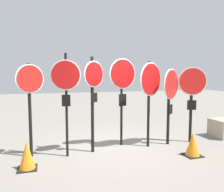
{
  "coord_description": "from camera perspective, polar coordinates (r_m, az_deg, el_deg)",
  "views": [
    {
      "loc": [
        -1.99,
        -5.58,
        1.99
      ],
      "look_at": [
        -0.23,
        0.0,
        1.44
      ],
      "focal_mm": 35.0,
      "sensor_mm": 36.0,
      "label": 1
    }
  ],
  "objects": [
    {
      "name": "stop_sign_5",
      "position": [
        6.41,
        15.05,
        1.06
      ],
      "size": [
        0.74,
        0.49,
        2.18
      ],
      "rotation": [
        0.0,
        0.0,
        0.58
      ],
      "color": "black",
      "rests_on": "ground"
    },
    {
      "name": "stop_sign_4",
      "position": [
        6.07,
        10.0,
        2.66
      ],
      "size": [
        0.82,
        0.45,
        2.37
      ],
      "rotation": [
        0.0,
        0.0,
        0.48
      ],
      "color": "black",
      "rests_on": "ground"
    },
    {
      "name": "stop_sign_1",
      "position": [
        5.32,
        -11.96,
        2.89
      ],
      "size": [
        0.72,
        0.2,
        2.52
      ],
      "rotation": [
        0.0,
        0.0,
        -0.22
      ],
      "color": "black",
      "rests_on": "ground"
    },
    {
      "name": "stop_sign_6",
      "position": [
        6.81,
        20.18,
        1.39
      ],
      "size": [
        0.78,
        0.32,
        2.24
      ],
      "rotation": [
        0.0,
        0.0,
        -0.36
      ],
      "color": "black",
      "rests_on": "ground"
    },
    {
      "name": "stop_sign_3",
      "position": [
        6.1,
        2.77,
        3.57
      ],
      "size": [
        0.83,
        0.23,
        2.46
      ],
      "rotation": [
        0.0,
        0.0,
        0.23
      ],
      "color": "black",
      "rests_on": "ground"
    },
    {
      "name": "stop_sign_2",
      "position": [
        5.57,
        -4.89,
        1.99
      ],
      "size": [
        0.58,
        0.38,
        2.46
      ],
      "rotation": [
        0.0,
        0.0,
        0.56
      ],
      "color": "black",
      "rests_on": "ground"
    },
    {
      "name": "traffic_cone_0",
      "position": [
        5.13,
        -21.32,
        -14.24
      ],
      "size": [
        0.4,
        0.4,
        0.61
      ],
      "color": "black",
      "rests_on": "ground"
    },
    {
      "name": "ground_plane",
      "position": [
        6.24,
        2.03,
        -13.21
      ],
      "size": [
        40.0,
        40.0,
        0.0
      ],
      "primitive_type": "plane",
      "color": "gray"
    },
    {
      "name": "stop_sign_0",
      "position": [
        5.56,
        -20.63,
        1.25
      ],
      "size": [
        0.63,
        0.34,
        2.28
      ],
      "rotation": [
        0.0,
        0.0,
        0.47
      ],
      "color": "black",
      "rests_on": "ground"
    },
    {
      "name": "traffic_cone_1",
      "position": [
        5.89,
        20.32,
        -11.77
      ],
      "size": [
        0.42,
        0.42,
        0.58
      ],
      "color": "black",
      "rests_on": "ground"
    },
    {
      "name": "storage_crate",
      "position": [
        8.02,
        27.13,
        -7.47
      ],
      "size": [
        0.71,
        0.7,
        0.58
      ],
      "color": "#9E937A",
      "rests_on": "ground"
    }
  ]
}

